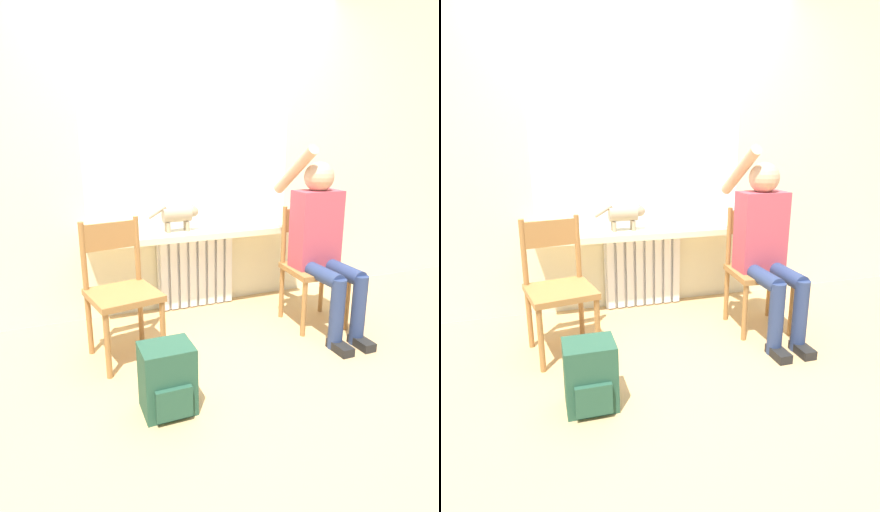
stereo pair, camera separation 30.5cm
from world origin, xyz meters
TOP-DOWN VIEW (x-y plane):
  - ground_plane at (0.00, 0.00)m, footprint 12.00×12.00m
  - wall_with_window at (0.00, 1.23)m, footprint 7.00×0.06m
  - radiator at (0.00, 1.15)m, footprint 0.65×0.08m
  - windowsill at (0.00, 1.05)m, footprint 1.77×0.30m
  - window_glass at (0.00, 1.20)m, footprint 1.69×0.01m
  - chair_left at (-0.72, 0.51)m, footprint 0.48×0.48m
  - chair_right at (0.72, 0.52)m, footprint 0.44×0.44m
  - person at (0.72, 0.40)m, footprint 0.36×0.97m
  - cat at (-0.16, 1.08)m, footprint 0.41×0.11m
  - backpack at (-0.62, -0.18)m, footprint 0.27×0.25m

SIDE VIEW (x-z plane):
  - ground_plane at x=0.00m, z-range 0.00..0.00m
  - backpack at x=-0.62m, z-range 0.00..0.37m
  - radiator at x=0.00m, z-range 0.00..0.63m
  - chair_left at x=-0.72m, z-range 0.02..0.91m
  - chair_right at x=0.72m, z-range 0.02..0.91m
  - windowsill at x=0.00m, z-range 0.63..0.68m
  - person at x=0.72m, z-range 0.01..1.37m
  - cat at x=-0.16m, z-range 0.70..0.92m
  - window_glass at x=0.00m, z-range 0.68..1.60m
  - wall_with_window at x=0.00m, z-range 0.00..2.70m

